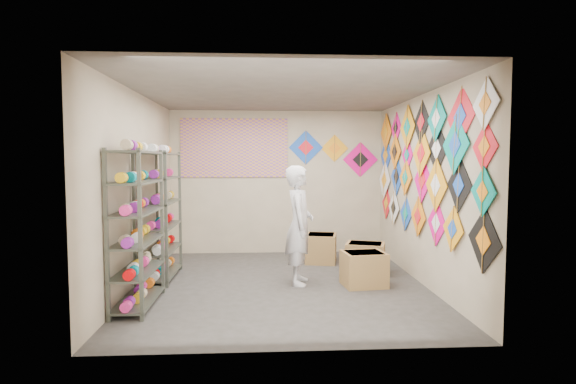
{
  "coord_description": "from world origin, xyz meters",
  "views": [
    {
      "loc": [
        -0.28,
        -6.28,
        1.76
      ],
      "look_at": [
        0.1,
        0.3,
        1.3
      ],
      "focal_mm": 28.0,
      "sensor_mm": 36.0,
      "label": 1
    }
  ],
  "objects": [
    {
      "name": "carton_a",
      "position": [
        1.14,
        -0.13,
        0.24
      ],
      "size": [
        0.63,
        0.54,
        0.48
      ],
      "primitive_type": "cube",
      "rotation": [
        0.0,
        0.0,
        0.12
      ],
      "color": "olive",
      "rests_on": "ground"
    },
    {
      "name": "shelf_rack_back",
      "position": [
        -1.78,
        0.45,
        0.95
      ],
      "size": [
        0.4,
        1.1,
        1.9
      ],
      "primitive_type": "cube",
      "color": "#4C5147",
      "rests_on": "ground"
    },
    {
      "name": "carton_b",
      "position": [
        1.33,
        0.58,
        0.24
      ],
      "size": [
        0.7,
        0.63,
        0.47
      ],
      "primitive_type": "cube",
      "rotation": [
        0.0,
        0.0,
        -0.32
      ],
      "color": "olive",
      "rests_on": "ground"
    },
    {
      "name": "string_spools",
      "position": [
        -1.78,
        -0.2,
        1.05
      ],
      "size": [
        0.12,
        2.36,
        0.12
      ],
      "color": "#FF2F95",
      "rests_on": "ground"
    },
    {
      "name": "shelf_rack_front",
      "position": [
        -1.78,
        -0.85,
        0.95
      ],
      "size": [
        0.4,
        1.1,
        1.9
      ],
      "primitive_type": "cube",
      "color": "#4C5147",
      "rests_on": "ground"
    },
    {
      "name": "carton_c",
      "position": [
        0.74,
        1.37,
        0.24
      ],
      "size": [
        0.61,
        0.65,
        0.49
      ],
      "primitive_type": "cube",
      "rotation": [
        0.0,
        0.0,
        -0.2
      ],
      "color": "olive",
      "rests_on": "ground"
    },
    {
      "name": "back_wall_kites",
      "position": [
        1.09,
        2.24,
        1.92
      ],
      "size": [
        1.71,
        0.02,
        0.89
      ],
      "color": "blue",
      "rests_on": "room_walls"
    },
    {
      "name": "room_walls",
      "position": [
        0.0,
        0.0,
        1.64
      ],
      "size": [
        4.5,
        4.5,
        4.5
      ],
      "color": "#B8A88D",
      "rests_on": "ground"
    },
    {
      "name": "shopkeeper",
      "position": [
        0.25,
        0.04,
        0.85
      ],
      "size": [
        0.7,
        0.53,
        1.69
      ],
      "primitive_type": "imported",
      "rotation": [
        0.0,
        0.0,
        1.47
      ],
      "color": "silver",
      "rests_on": "ground"
    },
    {
      "name": "ground",
      "position": [
        0.0,
        0.0,
        0.0
      ],
      "size": [
        4.5,
        4.5,
        0.0
      ],
      "primitive_type": "plane",
      "color": "#322F2C"
    },
    {
      "name": "kite_wall_display",
      "position": [
        1.98,
        0.03,
        1.67
      ],
      "size": [
        0.06,
        4.42,
        2.03
      ],
      "color": "black",
      "rests_on": "room_walls"
    },
    {
      "name": "poster",
      "position": [
        -0.8,
        2.23,
        2.0
      ],
      "size": [
        2.0,
        0.01,
        1.1
      ],
      "primitive_type": "cube",
      "color": "#804698",
      "rests_on": "room_walls"
    }
  ]
}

